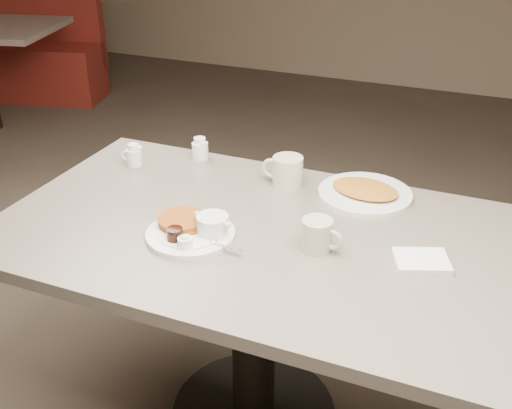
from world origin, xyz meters
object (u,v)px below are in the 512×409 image
at_px(coffee_mug_near, 318,235).
at_px(coffee_mug_far, 286,171).
at_px(hash_plate, 365,192).
at_px(booth_back_left, 28,50).
at_px(main_plate, 193,229).
at_px(creamer_right, 200,149).
at_px(creamer_left, 134,156).
at_px(diner_table, 253,277).

xyz_separation_m(coffee_mug_near, coffee_mug_far, (-0.22, 0.34, 0.00)).
relative_size(hash_plate, booth_back_left, 0.23).
relative_size(main_plate, coffee_mug_near, 2.57).
relative_size(coffee_mug_near, coffee_mug_far, 0.90).
relative_size(coffee_mug_far, hash_plate, 0.40).
bearing_deg(coffee_mug_far, hash_plate, 4.99).
xyz_separation_m(creamer_right, hash_plate, (0.62, -0.06, -0.02)).
distance_m(creamer_left, hash_plate, 0.81).
bearing_deg(hash_plate, creamer_right, 174.31).
bearing_deg(booth_back_left, diner_table, -39.24).
distance_m(diner_table, coffee_mug_far, 0.38).
bearing_deg(hash_plate, main_plate, -132.07).
height_order(creamer_right, hash_plate, creamer_right).
xyz_separation_m(diner_table, coffee_mug_far, (-0.01, 0.31, 0.22)).
relative_size(diner_table, creamer_left, 18.75).
height_order(coffee_mug_near, creamer_left, coffee_mug_near).
bearing_deg(creamer_right, coffee_mug_far, -13.14).
xyz_separation_m(main_plate, coffee_mug_far, (0.13, 0.41, 0.03)).
height_order(diner_table, booth_back_left, booth_back_left).
height_order(main_plate, creamer_left, creamer_left).
distance_m(coffee_mug_far, hash_plate, 0.26).
bearing_deg(main_plate, coffee_mug_far, 72.40).
height_order(main_plate, creamer_right, creamer_right).
bearing_deg(coffee_mug_near, main_plate, -168.88).
bearing_deg(creamer_right, hash_plate, -5.69).
height_order(creamer_left, booth_back_left, booth_back_left).
height_order(diner_table, main_plate, main_plate).
xyz_separation_m(creamer_right, booth_back_left, (-2.65, 2.08, -0.38)).
distance_m(coffee_mug_far, booth_back_left, 3.72).
distance_m(main_plate, creamer_left, 0.55).
relative_size(coffee_mug_far, creamer_left, 1.78).
height_order(diner_table, creamer_left, creamer_left).
relative_size(creamer_left, creamer_right, 1.00).
height_order(creamer_right, booth_back_left, booth_back_left).
bearing_deg(creamer_left, hash_plate, 5.71).
xyz_separation_m(coffee_mug_far, creamer_left, (-0.55, -0.06, -0.01)).
height_order(coffee_mug_near, hash_plate, coffee_mug_near).
height_order(coffee_mug_far, booth_back_left, booth_back_left).
height_order(coffee_mug_far, creamer_right, coffee_mug_far).
bearing_deg(coffee_mug_near, booth_back_left, 142.20).
bearing_deg(booth_back_left, coffee_mug_near, -37.80).
bearing_deg(creamer_left, creamer_right, 37.37).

